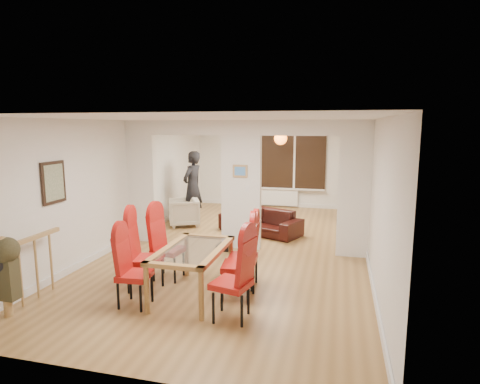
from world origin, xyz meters
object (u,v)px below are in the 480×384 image
at_px(dining_table, 193,272).
at_px(person, 193,186).
at_px(dining_chair_ra, 231,277).
at_px(bottle, 260,206).
at_px(coffee_table, 266,216).
at_px(dining_chair_la, 134,270).
at_px(dining_chair_lb, 145,254).
at_px(television, 341,208).
at_px(sofa, 260,221).
at_px(dining_chair_lc, 168,245).
at_px(dining_chair_rb, 238,260).
at_px(bowl, 261,209).
at_px(dining_chair_rc, 243,253).
at_px(armchair, 184,212).

bearing_deg(dining_table, person, 110.67).
height_order(dining_chair_ra, bottle, dining_chair_ra).
bearing_deg(person, coffee_table, 120.01).
bearing_deg(coffee_table, dining_chair_la, -98.65).
xyz_separation_m(person, bottle, (1.71, 0.48, -0.54)).
height_order(dining_chair_lb, coffee_table, dining_chair_lb).
bearing_deg(bottle, dining_chair_ra, -82.53).
height_order(television, bottle, television).
relative_size(sofa, bottle, 7.12).
xyz_separation_m(dining_chair_lb, coffee_table, (0.96, 5.01, -0.45)).
height_order(dining_chair_lb, television, dining_chair_lb).
height_order(sofa, bottle, sofa).
height_order(dining_chair_la, sofa, dining_chair_la).
distance_m(sofa, bottle, 1.29).
xyz_separation_m(dining_chair_lb, dining_chair_lc, (0.15, 0.52, -0.01)).
xyz_separation_m(dining_chair_ra, dining_chair_rb, (-0.07, 0.65, 0.00)).
height_order(dining_table, dining_chair_lb, dining_chair_lb).
distance_m(dining_chair_rb, coffee_table, 4.98).
bearing_deg(dining_chair_lc, person, 112.45).
bearing_deg(bottle, dining_chair_rb, -82.42).
xyz_separation_m(dining_chair_la, bowl, (0.68, 5.65, -0.25)).
height_order(television, bowl, television).
height_order(dining_chair_ra, person, person).
relative_size(dining_chair_la, dining_chair_rc, 0.96).
bearing_deg(person, dining_table, 35.20).
bearing_deg(bottle, bowl, 87.40).
relative_size(dining_chair_lc, coffee_table, 1.04).
xyz_separation_m(dining_chair_rc, armchair, (-2.37, 3.42, -0.20)).
bearing_deg(bowl, bottle, -92.60).
bearing_deg(dining_table, dining_chair_lb, -179.99).
bearing_deg(dining_chair_la, dining_chair_lb, 97.66).
height_order(dining_chair_rb, armchair, dining_chair_rb).
bearing_deg(sofa, coffee_table, 117.00).
distance_m(television, coffee_table, 2.06).
relative_size(dining_chair_lb, dining_chair_ra, 1.02).
xyz_separation_m(dining_chair_ra, television, (1.38, 6.28, -0.28)).
distance_m(dining_chair_lb, dining_chair_lc, 0.54).
xyz_separation_m(dining_chair_rb, sofa, (-0.40, 3.64, -0.28)).
xyz_separation_m(dining_chair_la, bottle, (0.67, 5.50, -0.14)).
distance_m(dining_chair_la, person, 5.14).
distance_m(sofa, armchair, 2.02).
distance_m(dining_chair_la, dining_chair_rb, 1.45).
relative_size(dining_chair_la, dining_chair_lc, 0.93).
bearing_deg(sofa, dining_chair_rc, -60.39).
height_order(dining_chair_rc, bowl, dining_chair_rc).
height_order(dining_chair_rb, person, person).
xyz_separation_m(dining_chair_lb, bottle, (0.79, 4.97, -0.19)).
distance_m(dining_chair_lb, television, 6.40).
relative_size(dining_chair_rb, person, 0.62).
xyz_separation_m(armchair, television, (3.86, 1.77, -0.05)).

